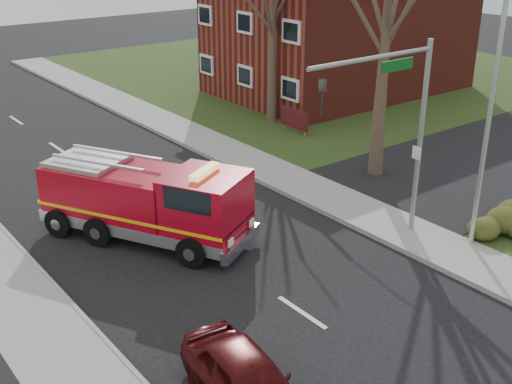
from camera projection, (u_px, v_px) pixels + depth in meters
ground at (302, 313)px, 18.15m from camera, size 120.00×120.00×0.00m
sidewalk_right at (440, 248)px, 21.60m from camera, size 2.40×80.00×0.15m
brick_building at (341, 34)px, 40.53m from camera, size 15.40×10.40×7.25m
health_center_sign at (295, 119)px, 32.82m from camera, size 0.12×2.00×1.40m
bare_tree_far at (273, 0)px, 32.74m from camera, size 5.25×5.25×10.50m
traffic_signal_mast at (398, 110)px, 20.33m from camera, size 5.29×0.18×6.80m
streetlight_pole at (488, 118)px, 20.02m from camera, size 1.48×0.16×8.40m
fire_engine at (148, 203)px, 21.96m from camera, size 5.59×7.55×2.92m
parked_car_maroon at (247, 382)px, 14.33m from camera, size 2.13×4.33×1.42m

